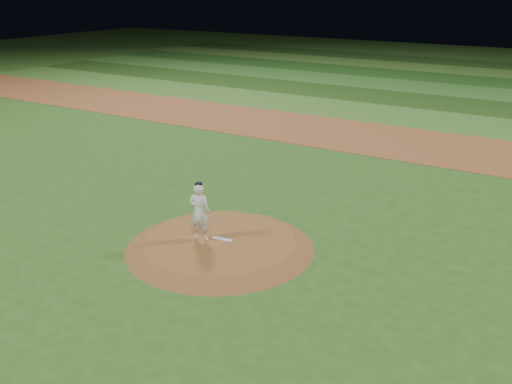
# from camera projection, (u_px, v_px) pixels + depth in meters

# --- Properties ---
(ground) EXTENTS (120.00, 120.00, 0.00)m
(ground) POSITION_uv_depth(u_px,v_px,m) (220.00, 248.00, 16.64)
(ground) COLOR #2E5C1D
(ground) RESTS_ON ground
(infield_dirt_band) EXTENTS (70.00, 6.00, 0.02)m
(infield_dirt_band) POSITION_uv_depth(u_px,v_px,m) (385.00, 140.00, 27.80)
(infield_dirt_band) COLOR brown
(infield_dirt_band) RESTS_ON ground
(outfield_stripe_0) EXTENTS (70.00, 5.00, 0.02)m
(outfield_stripe_0) POSITION_uv_depth(u_px,v_px,m) (418.00, 118.00, 32.19)
(outfield_stripe_0) COLOR #3E7129
(outfield_stripe_0) RESTS_ON ground
(outfield_stripe_1) EXTENTS (70.00, 5.00, 0.02)m
(outfield_stripe_1) POSITION_uv_depth(u_px,v_px,m) (442.00, 103.00, 36.18)
(outfield_stripe_1) COLOR #214616
(outfield_stripe_1) RESTS_ON ground
(outfield_stripe_2) EXTENTS (70.00, 5.00, 0.02)m
(outfield_stripe_2) POSITION_uv_depth(u_px,v_px,m) (460.00, 91.00, 40.17)
(outfield_stripe_2) COLOR #326D27
(outfield_stripe_2) RESTS_ON ground
(outfield_stripe_3) EXTENTS (70.00, 5.00, 0.02)m
(outfield_stripe_3) POSITION_uv_depth(u_px,v_px,m) (476.00, 81.00, 44.15)
(outfield_stripe_3) COLOR #1F4E19
(outfield_stripe_3) RESTS_ON ground
(outfield_stripe_4) EXTENTS (70.00, 5.00, 0.02)m
(outfield_stripe_4) POSITION_uv_depth(u_px,v_px,m) (489.00, 72.00, 48.14)
(outfield_stripe_4) COLOR #407229
(outfield_stripe_4) RESTS_ON ground
(outfield_stripe_5) EXTENTS (70.00, 5.00, 0.02)m
(outfield_stripe_5) POSITION_uv_depth(u_px,v_px,m) (499.00, 65.00, 52.13)
(outfield_stripe_5) COLOR #1F4616
(outfield_stripe_5) RESTS_ON ground
(pitchers_mound) EXTENTS (5.50, 5.50, 0.25)m
(pitchers_mound) POSITION_uv_depth(u_px,v_px,m) (220.00, 244.00, 16.59)
(pitchers_mound) COLOR brown
(pitchers_mound) RESTS_ON ground
(pitching_rubber) EXTENTS (0.64, 0.24, 0.03)m
(pitching_rubber) POSITION_uv_depth(u_px,v_px,m) (222.00, 239.00, 16.55)
(pitching_rubber) COLOR silver
(pitching_rubber) RESTS_ON pitchers_mound
(rosin_bag) EXTENTS (0.13, 0.13, 0.07)m
(rosin_bag) POSITION_uv_depth(u_px,v_px,m) (199.00, 221.00, 17.77)
(rosin_bag) COLOR white
(rosin_bag) RESTS_ON pitchers_mound
(pitcher_on_mound) EXTENTS (0.72, 0.58, 1.77)m
(pitcher_on_mound) POSITION_uv_depth(u_px,v_px,m) (200.00, 211.00, 16.30)
(pitcher_on_mound) COLOR white
(pitcher_on_mound) RESTS_ON pitchers_mound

